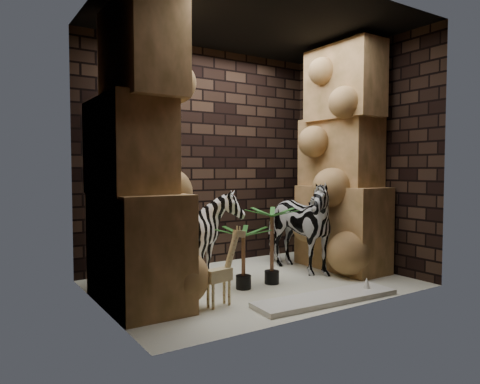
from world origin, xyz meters
TOP-DOWN VIEW (x-y plane):
  - floor at (0.00, 0.00)m, footprint 3.50×3.50m
  - ceiling at (0.00, 0.00)m, footprint 3.50×3.50m
  - wall_back at (0.00, 1.25)m, footprint 3.50×0.00m
  - wall_front at (0.00, -1.25)m, footprint 3.50×0.00m
  - wall_left at (-1.75, 0.00)m, footprint 0.00×3.00m
  - wall_right at (1.75, 0.00)m, footprint 0.00×3.00m
  - rock_pillar_left at (-1.40, 0.00)m, footprint 0.68×1.30m
  - rock_pillar_right at (1.42, 0.00)m, footprint 0.58×1.25m
  - zebra_right at (0.78, 0.21)m, footprint 0.68×1.20m
  - zebra_left at (-0.47, 0.57)m, footprint 0.96×1.15m
  - giraffe_toy at (-0.78, -0.53)m, footprint 0.42×0.20m
  - palm_front at (0.16, -0.13)m, footprint 0.36×0.36m
  - palm_back at (-0.24, -0.13)m, footprint 0.36×0.36m
  - surfboard at (0.23, -0.96)m, footprint 1.62×0.49m

SIDE VIEW (x-z plane):
  - floor at x=0.00m, z-range 0.00..0.00m
  - surfboard at x=0.23m, z-range 0.00..0.05m
  - palm_back at x=-0.24m, z-range 0.00..0.70m
  - giraffe_toy at x=-0.78m, z-range 0.00..0.78m
  - palm_front at x=0.16m, z-range 0.00..0.89m
  - zebra_left at x=-0.47m, z-range 0.00..0.99m
  - zebra_right at x=0.78m, z-range 0.00..1.39m
  - wall_back at x=0.00m, z-range -0.25..3.25m
  - wall_front at x=0.00m, z-range -0.25..3.25m
  - wall_left at x=-1.75m, z-range 0.00..3.00m
  - wall_right at x=1.75m, z-range 0.00..3.00m
  - rock_pillar_left at x=-1.40m, z-range 0.00..3.00m
  - rock_pillar_right at x=1.42m, z-range 0.00..3.00m
  - ceiling at x=0.00m, z-range 3.00..3.00m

